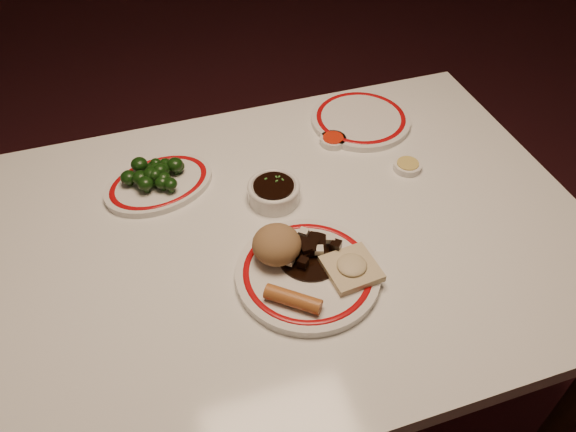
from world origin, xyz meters
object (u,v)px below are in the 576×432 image
(stirfry_heap, at_px, (309,251))
(broccoli_pile, at_px, (155,173))
(main_plate, at_px, (308,273))
(fried_wonton, at_px, (352,268))
(rice_mound, at_px, (277,245))
(broccoli_plate, at_px, (159,184))
(spring_roll, at_px, (293,299))
(soy_bowl, at_px, (274,193))
(dining_table, at_px, (299,257))

(stirfry_heap, bearing_deg, broccoli_pile, 128.48)
(main_plate, bearing_deg, broccoli_pile, 123.64)
(fried_wonton, distance_m, stirfry_heap, 0.09)
(main_plate, distance_m, broccoli_pile, 0.42)
(broccoli_pile, bearing_deg, rice_mound, -57.69)
(fried_wonton, bearing_deg, broccoli_plate, 129.40)
(fried_wonton, xyz_separation_m, broccoli_pile, (-0.31, 0.37, 0.01))
(spring_roll, height_order, broccoli_plate, spring_roll)
(broccoli_plate, bearing_deg, soy_bowl, -27.40)
(stirfry_heap, relative_size, soy_bowl, 1.15)
(broccoli_pile, bearing_deg, dining_table, -40.24)
(spring_roll, distance_m, broccoli_plate, 0.45)
(rice_mound, relative_size, spring_roll, 0.91)
(fried_wonton, height_order, stirfry_heap, stirfry_heap)
(rice_mound, distance_m, spring_roll, 0.12)
(spring_roll, xyz_separation_m, fried_wonton, (0.13, 0.04, -0.00))
(broccoli_plate, xyz_separation_m, soy_bowl, (0.23, -0.12, 0.01))
(spring_roll, height_order, soy_bowl, spring_roll)
(rice_mound, height_order, fried_wonton, rice_mound)
(spring_roll, distance_m, soy_bowl, 0.29)
(dining_table, height_order, soy_bowl, soy_bowl)
(main_plate, xyz_separation_m, broccoli_pile, (-0.23, 0.35, 0.03))
(rice_mound, bearing_deg, fried_wonton, -33.05)
(stirfry_heap, height_order, broccoli_pile, broccoli_pile)
(dining_table, height_order, fried_wonton, fried_wonton)
(dining_table, height_order, rice_mound, rice_mound)
(main_plate, relative_size, fried_wonton, 3.20)
(broccoli_pile, bearing_deg, spring_roll, -66.36)
(rice_mound, xyz_separation_m, soy_bowl, (0.05, 0.17, -0.03))
(rice_mound, bearing_deg, broccoli_pile, 122.31)
(broccoli_pile, bearing_deg, fried_wonton, -50.50)
(fried_wonton, bearing_deg, dining_table, 107.44)
(broccoli_pile, bearing_deg, broccoli_plate, -35.06)
(stirfry_heap, distance_m, broccoli_pile, 0.40)
(dining_table, relative_size, stirfry_heap, 9.36)
(dining_table, bearing_deg, broccoli_pile, 139.76)
(dining_table, relative_size, fried_wonton, 11.65)
(spring_roll, xyz_separation_m, broccoli_plate, (-0.18, 0.41, -0.02))
(fried_wonton, xyz_separation_m, broccoli_plate, (-0.31, 0.37, -0.02))
(soy_bowl, bearing_deg, broccoli_plate, 152.60)
(fried_wonton, distance_m, broccoli_pile, 0.48)
(spring_roll, relative_size, stirfry_heap, 0.81)
(soy_bowl, bearing_deg, spring_roll, -100.48)
(soy_bowl, bearing_deg, stirfry_heap, -85.97)
(dining_table, height_order, stirfry_heap, stirfry_heap)
(stirfry_heap, relative_size, broccoli_plate, 0.45)
(dining_table, relative_size, spring_roll, 11.53)
(rice_mound, height_order, broccoli_plate, rice_mound)
(rice_mound, distance_m, broccoli_pile, 0.35)
(dining_table, bearing_deg, spring_roll, -112.75)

